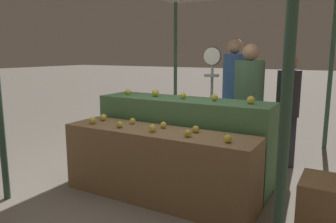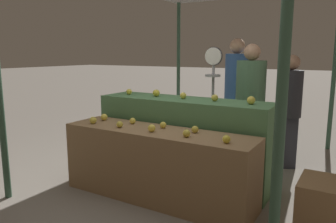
% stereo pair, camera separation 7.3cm
% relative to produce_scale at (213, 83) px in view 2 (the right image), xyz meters
% --- Properties ---
extents(ground_plane, '(60.00, 60.00, 0.00)m').
position_rel_produce_scale_xyz_m(ground_plane, '(-0.12, -1.20, -1.18)').
color(ground_plane, gray).
extents(display_counter_front, '(2.14, 0.55, 0.76)m').
position_rel_produce_scale_xyz_m(display_counter_front, '(-0.12, -1.20, -0.79)').
color(display_counter_front, olive).
rests_on(display_counter_front, ground_plane).
extents(display_counter_back, '(2.14, 0.55, 1.02)m').
position_rel_produce_scale_xyz_m(display_counter_back, '(-0.12, -0.60, -0.66)').
color(display_counter_back, '#4C7A4C').
rests_on(display_counter_back, ground_plane).
extents(apple_front_0, '(0.08, 0.08, 0.08)m').
position_rel_produce_scale_xyz_m(apple_front_0, '(-0.91, -1.31, -0.37)').
color(apple_front_0, gold).
rests_on(apple_front_0, display_counter_front).
extents(apple_front_1, '(0.07, 0.07, 0.07)m').
position_rel_produce_scale_xyz_m(apple_front_1, '(-0.53, -1.31, -0.38)').
color(apple_front_1, gold).
rests_on(apple_front_1, display_counter_front).
extents(apple_front_2, '(0.08, 0.08, 0.08)m').
position_rel_produce_scale_xyz_m(apple_front_2, '(-0.11, -1.30, -0.37)').
color(apple_front_2, yellow).
rests_on(apple_front_2, display_counter_front).
extents(apple_front_3, '(0.07, 0.07, 0.07)m').
position_rel_produce_scale_xyz_m(apple_front_3, '(0.29, -1.30, -0.38)').
color(apple_front_3, gold).
rests_on(apple_front_3, display_counter_front).
extents(apple_front_4, '(0.07, 0.07, 0.07)m').
position_rel_produce_scale_xyz_m(apple_front_4, '(0.70, -1.31, -0.38)').
color(apple_front_4, gold).
rests_on(apple_front_4, display_counter_front).
extents(apple_front_5, '(0.08, 0.08, 0.08)m').
position_rel_produce_scale_xyz_m(apple_front_5, '(-0.93, -1.10, -0.37)').
color(apple_front_5, yellow).
rests_on(apple_front_5, display_counter_front).
extents(apple_front_6, '(0.07, 0.07, 0.07)m').
position_rel_produce_scale_xyz_m(apple_front_6, '(-0.52, -1.09, -0.38)').
color(apple_front_6, yellow).
rests_on(apple_front_6, display_counter_front).
extents(apple_front_7, '(0.07, 0.07, 0.07)m').
position_rel_produce_scale_xyz_m(apple_front_7, '(-0.11, -1.09, -0.38)').
color(apple_front_7, yellow).
rests_on(apple_front_7, display_counter_front).
extents(apple_front_8, '(0.07, 0.07, 0.07)m').
position_rel_produce_scale_xyz_m(apple_front_8, '(0.28, -1.10, -0.38)').
color(apple_front_8, gold).
rests_on(apple_front_8, display_counter_front).
extents(apple_back_0, '(0.07, 0.07, 0.07)m').
position_rel_produce_scale_xyz_m(apple_back_0, '(-0.93, -0.61, -0.11)').
color(apple_back_0, gold).
rests_on(apple_back_0, display_counter_back).
extents(apple_back_1, '(0.09, 0.09, 0.09)m').
position_rel_produce_scale_xyz_m(apple_back_1, '(-0.51, -0.59, -0.11)').
color(apple_back_1, gold).
rests_on(apple_back_1, display_counter_back).
extents(apple_back_2, '(0.08, 0.08, 0.08)m').
position_rel_produce_scale_xyz_m(apple_back_2, '(-0.13, -0.60, -0.11)').
color(apple_back_2, yellow).
rests_on(apple_back_2, display_counter_back).
extents(apple_back_3, '(0.08, 0.08, 0.08)m').
position_rel_produce_scale_xyz_m(apple_back_3, '(0.28, -0.59, -0.11)').
color(apple_back_3, gold).
rests_on(apple_back_3, display_counter_back).
extents(apple_back_4, '(0.09, 0.09, 0.09)m').
position_rel_produce_scale_xyz_m(apple_back_4, '(0.70, -0.61, -0.11)').
color(apple_back_4, yellow).
rests_on(apple_back_4, display_counter_back).
extents(produce_scale, '(0.24, 0.20, 1.65)m').
position_rel_produce_scale_xyz_m(produce_scale, '(0.00, 0.00, 0.00)').
color(produce_scale, '#99999E').
rests_on(produce_scale, ground_plane).
extents(person_vendor_at_scale, '(0.51, 0.51, 1.69)m').
position_rel_produce_scale_xyz_m(person_vendor_at_scale, '(0.41, 0.34, -0.21)').
color(person_vendor_at_scale, '#2D2D38').
rests_on(person_vendor_at_scale, ground_plane).
extents(person_customer_left, '(0.41, 0.41, 1.54)m').
position_rel_produce_scale_xyz_m(person_customer_left, '(0.89, 0.53, -0.28)').
color(person_customer_left, '#2D2D38').
rests_on(person_customer_left, ground_plane).
extents(person_customer_right, '(0.47, 0.47, 1.79)m').
position_rel_produce_scale_xyz_m(person_customer_right, '(-0.02, 0.98, -0.14)').
color(person_customer_right, '#2D2D38').
rests_on(person_customer_right, ground_plane).
extents(wooden_crate_side, '(0.49, 0.49, 0.49)m').
position_rel_produce_scale_xyz_m(wooden_crate_side, '(1.56, -1.08, -0.93)').
color(wooden_crate_side, olive).
rests_on(wooden_crate_side, ground_plane).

